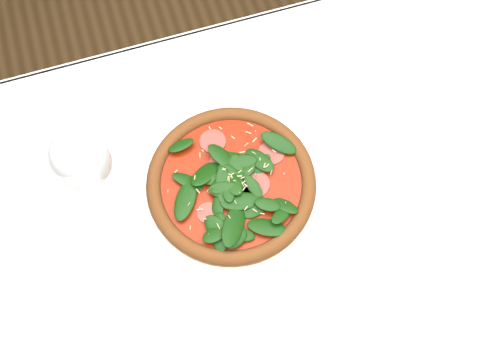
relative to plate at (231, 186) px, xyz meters
name	(u,v)px	position (x,y,z in m)	size (l,w,h in m)	color
ground	(261,297)	(0.06, -0.07, -0.76)	(6.00, 6.00, 0.00)	brown
dining_table	(275,233)	(0.06, -0.07, -0.11)	(1.21, 0.81, 0.75)	white
plate	(231,186)	(0.00, 0.00, 0.00)	(0.33, 0.33, 0.01)	white
pizza	(231,182)	(0.00, 0.00, 0.02)	(0.34, 0.34, 0.04)	olive
wine_glass	(81,161)	(-0.21, 0.04, 0.14)	(0.09, 0.09, 0.21)	white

